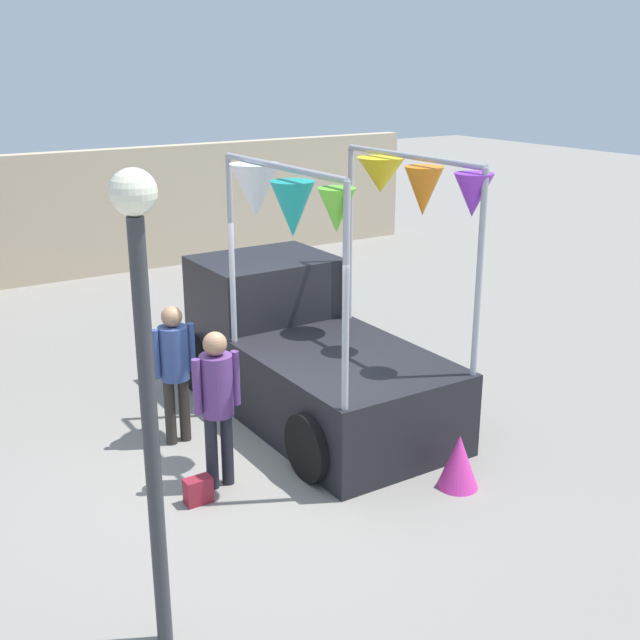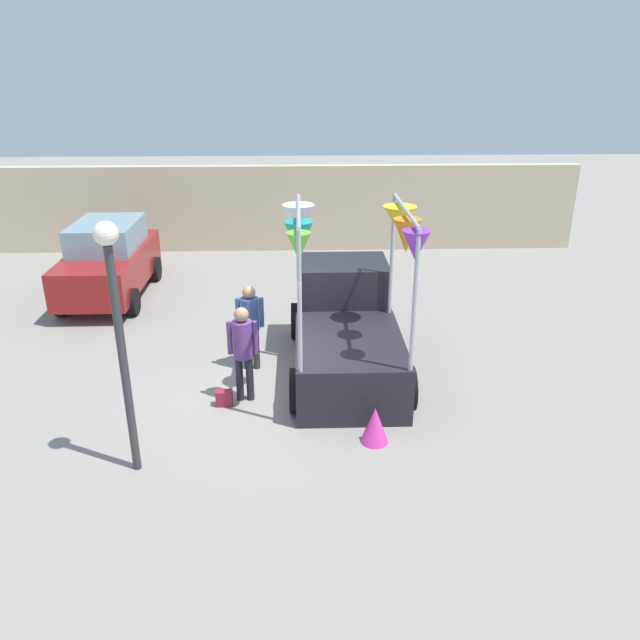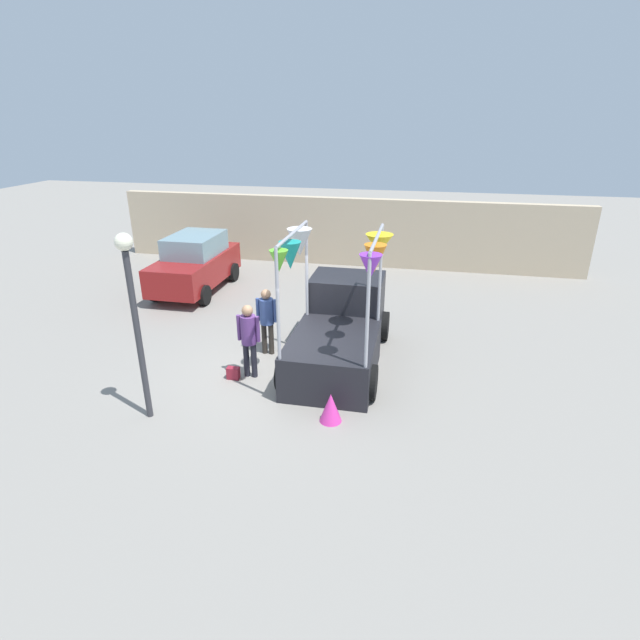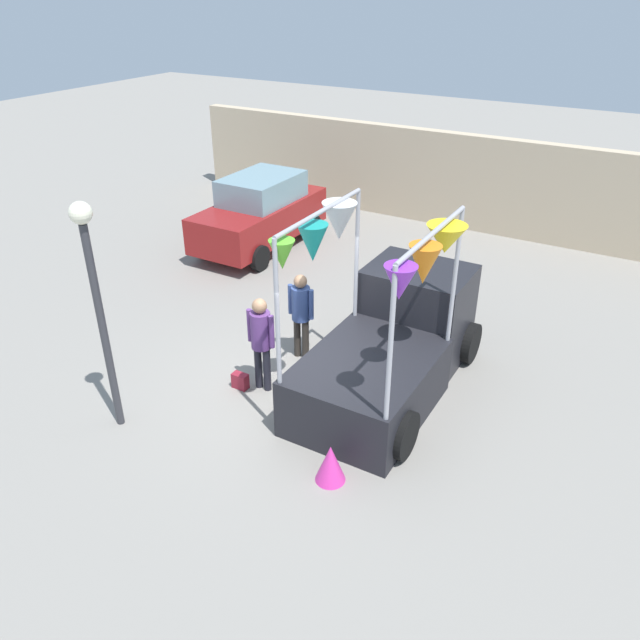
# 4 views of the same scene
# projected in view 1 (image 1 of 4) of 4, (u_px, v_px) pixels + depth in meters

# --- Properties ---
(ground_plane) EXTENTS (60.00, 60.00, 0.00)m
(ground_plane) POSITION_uv_depth(u_px,v_px,m) (254.00, 462.00, 9.11)
(ground_plane) COLOR gray
(vendor_truck) EXTENTS (2.47, 4.08, 3.33)m
(vendor_truck) POSITION_uv_depth(u_px,v_px,m) (302.00, 341.00, 10.33)
(vendor_truck) COLOR black
(vendor_truck) RESTS_ON ground
(person_customer) EXTENTS (0.53, 0.34, 1.74)m
(person_customer) POSITION_uv_depth(u_px,v_px,m) (217.00, 395.00, 8.28)
(person_customer) COLOR black
(person_customer) RESTS_ON ground
(person_vendor) EXTENTS (0.53, 0.34, 1.69)m
(person_vendor) POSITION_uv_depth(u_px,v_px,m) (174.00, 362.00, 9.28)
(person_vendor) COLOR #2D2823
(person_vendor) RESTS_ON ground
(handbag) EXTENTS (0.28, 0.16, 0.28)m
(handbag) POSITION_uv_depth(u_px,v_px,m) (198.00, 491.00, 8.22)
(handbag) COLOR maroon
(handbag) RESTS_ON ground
(street_lamp) EXTENTS (0.32, 0.32, 3.69)m
(street_lamp) POSITION_uv_depth(u_px,v_px,m) (145.00, 351.00, 5.55)
(street_lamp) COLOR #333338
(street_lamp) RESTS_ON ground
(brick_boundary_wall) EXTENTS (18.00, 0.36, 2.60)m
(brick_boundary_wall) POSITION_uv_depth(u_px,v_px,m) (35.00, 219.00, 16.06)
(brick_boundary_wall) COLOR tan
(brick_boundary_wall) RESTS_ON ground
(folded_kite_bundle_magenta) EXTENTS (0.53, 0.53, 0.60)m
(folded_kite_bundle_magenta) POSITION_uv_depth(u_px,v_px,m) (459.00, 461.00, 8.49)
(folded_kite_bundle_magenta) COLOR #D83399
(folded_kite_bundle_magenta) RESTS_ON ground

